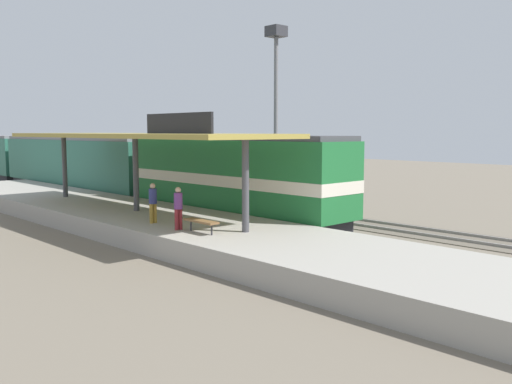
{
  "coord_description": "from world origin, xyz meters",
  "views": [
    {
      "loc": [
        -19.0,
        -23.86,
        4.8
      ],
      "look_at": [
        -1.38,
        -5.18,
        2.0
      ],
      "focal_mm": 39.12,
      "sensor_mm": 36.0,
      "label": 1
    }
  ],
  "objects": [
    {
      "name": "platform_bench",
      "position": [
        -6.0,
        -6.99,
        1.34
      ],
      "size": [
        0.44,
        1.7,
        0.5
      ],
      "color": "#333338",
      "rests_on": "platform"
    },
    {
      "name": "passenger_carriage_front",
      "position": [
        0.0,
        16.02,
        2.31
      ],
      "size": [
        2.9,
        20.0,
        4.24
      ],
      "color": "#28282D",
      "rests_on": "track_near"
    },
    {
      "name": "track_far",
      "position": [
        4.6,
        0.0,
        0.03
      ],
      "size": [
        3.2,
        110.0,
        0.16
      ],
      "color": "#5F5649",
      "rests_on": "ground"
    },
    {
      "name": "locomotive",
      "position": [
        0.0,
        -1.98,
        2.41
      ],
      "size": [
        2.93,
        14.43,
        4.44
      ],
      "color": "#28282D",
      "rests_on": "track_near"
    },
    {
      "name": "light_mast",
      "position": [
        7.8,
        2.61,
        8.4
      ],
      "size": [
        1.1,
        1.1,
        11.7
      ],
      "color": "slate",
      "rests_on": "ground"
    },
    {
      "name": "platform",
      "position": [
        -4.6,
        0.0,
        0.45
      ],
      "size": [
        6.0,
        44.0,
        0.9
      ],
      "primitive_type": "cube",
      "color": "#9E998E",
      "rests_on": "ground"
    },
    {
      "name": "person_walking",
      "position": [
        -6.06,
        -3.74,
        1.85
      ],
      "size": [
        0.34,
        0.34,
        1.71
      ],
      "color": "olive",
      "rests_on": "platform"
    },
    {
      "name": "freight_car",
      "position": [
        4.6,
        6.07,
        1.97
      ],
      "size": [
        2.8,
        12.0,
        3.54
      ],
      "color": "#28282D",
      "rests_on": "track_far"
    },
    {
      "name": "person_waiting",
      "position": [
        -6.23,
        -5.83,
        1.85
      ],
      "size": [
        0.34,
        0.34,
        1.71
      ],
      "color": "maroon",
      "rests_on": "platform"
    },
    {
      "name": "ground_plane",
      "position": [
        2.0,
        0.0,
        0.0
      ],
      "size": [
        120.0,
        120.0,
        0.0
      ],
      "primitive_type": "plane",
      "color": "#706656"
    },
    {
      "name": "track_near",
      "position": [
        0.0,
        0.0,
        0.03
      ],
      "size": [
        3.2,
        110.0,
        0.16
      ],
      "color": "#5F5649",
      "rests_on": "ground"
    },
    {
      "name": "station_canopy",
      "position": [
        -4.6,
        -0.09,
        4.53
      ],
      "size": [
        5.2,
        18.0,
        4.7
      ],
      "color": "#47474C",
      "rests_on": "platform"
    }
  ]
}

